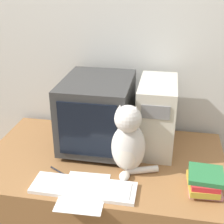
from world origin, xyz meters
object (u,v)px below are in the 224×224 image
at_px(computer_tower, 156,115).
at_px(cat, 128,142).
at_px(pen, 60,172).
at_px(book_stack, 204,181).
at_px(keyboard, 84,188).
at_px(crt_monitor, 98,112).

bearing_deg(computer_tower, cat, -114.16).
bearing_deg(computer_tower, pen, -141.82).
bearing_deg(cat, book_stack, -10.93).
distance_m(computer_tower, keyboard, 0.58).
bearing_deg(book_stack, cat, 166.08).
bearing_deg(pen, crt_monitor, 68.31).
height_order(crt_monitor, pen, crt_monitor).
bearing_deg(computer_tower, keyboard, -123.48).
height_order(keyboard, book_stack, book_stack).
xyz_separation_m(computer_tower, book_stack, (0.25, -0.36, -0.15)).
distance_m(crt_monitor, cat, 0.31).
relative_size(crt_monitor, pen, 3.55).
xyz_separation_m(crt_monitor, cat, (0.21, -0.23, -0.04)).
height_order(keyboard, pen, keyboard).
height_order(cat, pen, cat).
bearing_deg(pen, cat, 14.46).
bearing_deg(book_stack, crt_monitor, 150.88).
distance_m(cat, pen, 0.38).
distance_m(computer_tower, pen, 0.61).
bearing_deg(book_stack, keyboard, -170.07).
relative_size(crt_monitor, cat, 1.25).
distance_m(crt_monitor, book_stack, 0.68).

